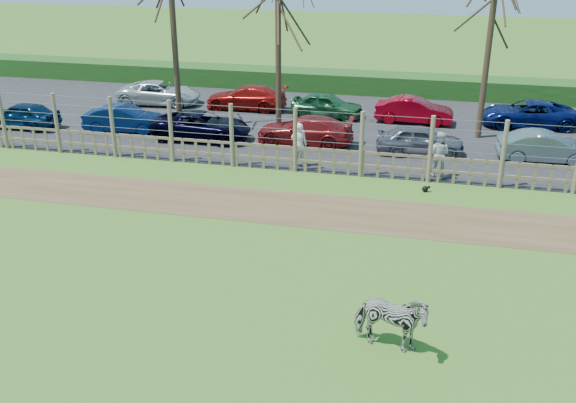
% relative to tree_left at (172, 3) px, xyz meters
% --- Properties ---
extents(ground, '(120.00, 120.00, 0.00)m').
position_rel_tree_left_xyz_m(ground, '(6.50, -12.50, -5.62)').
color(ground, olive).
rests_on(ground, ground).
extents(dirt_strip, '(34.00, 2.80, 0.01)m').
position_rel_tree_left_xyz_m(dirt_strip, '(6.50, -8.00, -5.61)').
color(dirt_strip, brown).
rests_on(dirt_strip, ground).
extents(asphalt, '(44.00, 13.00, 0.04)m').
position_rel_tree_left_xyz_m(asphalt, '(6.50, 2.00, -5.60)').
color(asphalt, '#232326').
rests_on(asphalt, ground).
extents(hedge, '(46.00, 2.00, 1.10)m').
position_rel_tree_left_xyz_m(hedge, '(6.50, 9.00, -5.07)').
color(hedge, '#1E4716').
rests_on(hedge, ground).
extents(fence, '(30.16, 0.16, 2.50)m').
position_rel_tree_left_xyz_m(fence, '(6.50, -4.50, -4.81)').
color(fence, brown).
rests_on(fence, ground).
extents(tree_left, '(4.80, 4.80, 7.88)m').
position_rel_tree_left_xyz_m(tree_left, '(0.00, 0.00, 0.00)').
color(tree_left, '#3D2B1E').
rests_on(tree_left, ground).
extents(tree_mid, '(4.80, 4.80, 6.83)m').
position_rel_tree_left_xyz_m(tree_mid, '(4.50, 1.00, -0.75)').
color(tree_mid, '#3D2B1E').
rests_on(tree_mid, ground).
extents(tree_right, '(4.80, 4.80, 7.35)m').
position_rel_tree_left_xyz_m(tree_right, '(13.50, 1.50, -0.37)').
color(tree_right, '#3D2B1E').
rests_on(tree_right, ground).
extents(zebra, '(1.79, 1.03, 1.43)m').
position_rel_tree_left_xyz_m(zebra, '(10.96, -15.10, -4.90)').
color(zebra, gray).
rests_on(zebra, ground).
extents(visitor_a, '(0.67, 0.47, 1.72)m').
position_rel_tree_left_xyz_m(visitor_a, '(6.54, -3.98, -4.71)').
color(visitor_a, silver).
rests_on(visitor_a, asphalt).
extents(visitor_b, '(0.98, 0.85, 1.72)m').
position_rel_tree_left_xyz_m(visitor_b, '(11.80, -3.91, -4.71)').
color(visitor_b, '#BBBBC2').
rests_on(visitor_b, asphalt).
extents(crow, '(0.29, 0.21, 0.23)m').
position_rel_tree_left_xyz_m(crow, '(11.44, -5.50, -5.50)').
color(crow, black).
rests_on(crow, ground).
extents(car_0, '(3.54, 1.47, 1.20)m').
position_rel_tree_left_xyz_m(car_0, '(-7.08, -1.74, -4.98)').
color(car_0, '#071D3E').
rests_on(car_0, asphalt).
extents(car_1, '(3.75, 1.64, 1.20)m').
position_rel_tree_left_xyz_m(car_1, '(-2.13, -1.28, -4.98)').
color(car_1, '#051748').
rests_on(car_1, asphalt).
extents(car_2, '(4.35, 2.06, 1.20)m').
position_rel_tree_left_xyz_m(car_2, '(1.64, -1.54, -4.98)').
color(car_2, black).
rests_on(car_2, asphalt).
extents(car_3, '(4.18, 1.79, 1.20)m').
position_rel_tree_left_xyz_m(car_3, '(6.20, -1.15, -4.98)').
color(car_3, maroon).
rests_on(car_3, asphalt).
extents(car_4, '(3.65, 1.77, 1.20)m').
position_rel_tree_left_xyz_m(car_4, '(11.05, -1.43, -4.98)').
color(car_4, '#585563').
rests_on(car_4, asphalt).
extents(car_5, '(3.71, 1.49, 1.20)m').
position_rel_tree_left_xyz_m(car_5, '(15.90, -1.30, -4.98)').
color(car_5, '#50606A').
rests_on(car_5, asphalt).
extents(car_8, '(4.49, 2.39, 1.20)m').
position_rel_tree_left_xyz_m(car_8, '(-2.67, 3.82, -4.98)').
color(car_8, '#B1B8B8').
rests_on(car_8, asphalt).
extents(car_9, '(4.14, 1.69, 1.20)m').
position_rel_tree_left_xyz_m(car_9, '(2.08, 3.88, -4.98)').
color(car_9, maroon).
rests_on(car_9, asphalt).
extents(car_10, '(3.61, 1.66, 1.20)m').
position_rel_tree_left_xyz_m(car_10, '(6.36, 3.27, -4.98)').
color(car_10, '#225830').
rests_on(car_10, asphalt).
extents(car_11, '(3.69, 1.42, 1.20)m').
position_rel_tree_left_xyz_m(car_11, '(10.59, 3.22, -4.98)').
color(car_11, maroon).
rests_on(car_11, asphalt).
extents(car_12, '(4.50, 2.44, 1.20)m').
position_rel_tree_left_xyz_m(car_12, '(15.78, 3.80, -4.98)').
color(car_12, '#091351').
rests_on(car_12, asphalt).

